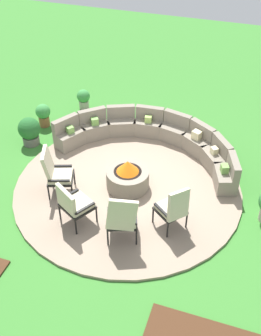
# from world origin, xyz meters

# --- Properties ---
(ground_plane) EXTENTS (24.00, 24.00, 0.00)m
(ground_plane) POSITION_xyz_m (0.00, 0.00, 0.00)
(ground_plane) COLOR #387A2D
(patio_circle) EXTENTS (5.22, 5.22, 0.06)m
(patio_circle) POSITION_xyz_m (0.00, 0.00, 0.03)
(patio_circle) COLOR gray
(patio_circle) RESTS_ON ground_plane
(fire_pit) EXTENTS (0.98, 0.98, 0.73)m
(fire_pit) POSITION_xyz_m (0.00, 0.00, 0.34)
(fire_pit) COLOR gray
(fire_pit) RESTS_ON patio_circle
(curved_stone_bench) EXTENTS (4.76, 2.18, 0.77)m
(curved_stone_bench) POSITION_xyz_m (0.15, 1.65, 0.36)
(curved_stone_bench) COLOR gray
(curved_stone_bench) RESTS_ON patio_circle
(lounge_chair_front_left) EXTENTS (0.75, 0.74, 1.16)m
(lounge_chair_front_left) POSITION_xyz_m (-1.44, -0.68, 0.64)
(lounge_chair_front_left) COLOR black
(lounge_chair_front_left) RESTS_ON patio_circle
(lounge_chair_front_right) EXTENTS (0.81, 0.81, 1.02)m
(lounge_chair_front_right) POSITION_xyz_m (-0.67, -1.43, 0.60)
(lounge_chair_front_right) COLOR black
(lounge_chair_front_right) RESTS_ON patio_circle
(lounge_chair_back_left) EXTENTS (0.76, 0.74, 1.17)m
(lounge_chair_back_left) POSITION_xyz_m (0.41, -1.53, 0.64)
(lounge_chair_back_left) COLOR black
(lounge_chair_back_left) RESTS_ON patio_circle
(lounge_chair_back_right) EXTENTS (0.74, 0.77, 1.08)m
(lounge_chair_back_right) POSITION_xyz_m (1.28, -0.92, 0.61)
(lounge_chair_back_right) COLOR black
(lounge_chair_back_right) RESTS_ON patio_circle
(potted_plant_0) EXTENTS (0.58, 0.58, 0.76)m
(potted_plant_0) POSITION_xyz_m (-3.01, 0.89, 0.41)
(potted_plant_0) COLOR #605B56
(potted_plant_0) RESTS_ON ground_plane
(potted_plant_2) EXTENTS (0.39, 0.39, 0.59)m
(potted_plant_2) POSITION_xyz_m (-2.45, 3.06, 0.33)
(potted_plant_2) COLOR #A89E8E
(potted_plant_2) RESTS_ON ground_plane
(potted_plant_3) EXTENTS (0.41, 0.41, 0.66)m
(potted_plant_3) POSITION_xyz_m (-3.10, 1.80, 0.37)
(potted_plant_3) COLOR brown
(potted_plant_3) RESTS_ON ground_plane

